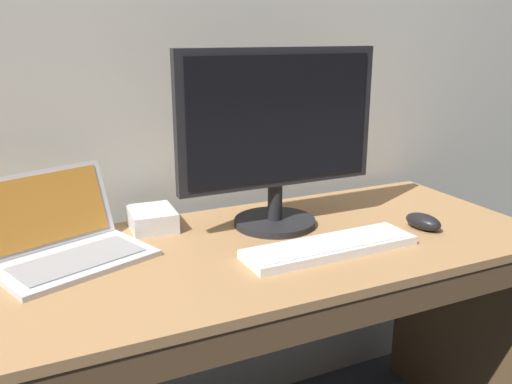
{
  "coord_description": "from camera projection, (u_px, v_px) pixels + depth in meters",
  "views": [
    {
      "loc": [
        -0.47,
        -1.15,
        1.27
      ],
      "look_at": [
        0.07,
        0.0,
        0.89
      ],
      "focal_mm": 38.04,
      "sensor_mm": 36.0,
      "label": 1
    }
  ],
  "objects": [
    {
      "name": "external_drive_box",
      "position": [
        152.0,
        219.0,
        1.48
      ],
      "size": [
        0.13,
        0.15,
        0.05
      ],
      "primitive_type": "cube",
      "rotation": [
        0.0,
        0.0,
        -0.05
      ],
      "color": "silver",
      "rests_on": "desk"
    },
    {
      "name": "wired_keyboard",
      "position": [
        330.0,
        247.0,
        1.33
      ],
      "size": [
        0.45,
        0.13,
        0.02
      ],
      "color": "white",
      "rests_on": "desk"
    },
    {
      "name": "computer_mouse",
      "position": [
        423.0,
        222.0,
        1.47
      ],
      "size": [
        0.08,
        0.12,
        0.04
      ],
      "primitive_type": "ellipsoid",
      "rotation": [
        0.0,
        0.0,
        0.21
      ],
      "color": "black",
      "rests_on": "desk"
    },
    {
      "name": "laptop_silver",
      "position": [
        63.0,
        240.0,
        1.28
      ],
      "size": [
        0.41,
        0.37,
        0.2
      ],
      "color": "silver",
      "rests_on": "desk"
    },
    {
      "name": "desk",
      "position": [
        232.0,
        335.0,
        1.39
      ],
      "size": [
        1.68,
        0.64,
        0.75
      ],
      "color": "#A87A4C",
      "rests_on": "ground"
    },
    {
      "name": "external_monitor",
      "position": [
        278.0,
        134.0,
        1.42
      ],
      "size": [
        0.56,
        0.23,
        0.48
      ],
      "color": "black",
      "rests_on": "desk"
    }
  ]
}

